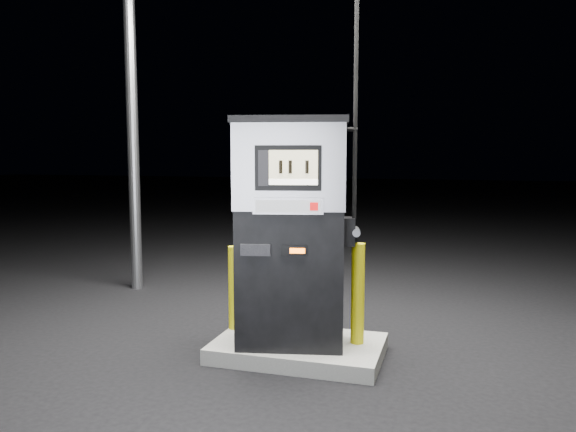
# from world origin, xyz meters

# --- Properties ---
(ground) EXTENTS (80.00, 80.00, 0.00)m
(ground) POSITION_xyz_m (0.00, 0.00, 0.00)
(ground) COLOR black
(ground) RESTS_ON ground
(pump_island) EXTENTS (1.60, 1.00, 0.15)m
(pump_island) POSITION_xyz_m (0.00, 0.00, 0.07)
(pump_island) COLOR slate
(pump_island) RESTS_ON ground
(fuel_dispenser) EXTENTS (1.22, 0.83, 4.41)m
(fuel_dispenser) POSITION_xyz_m (-0.05, -0.10, 1.24)
(fuel_dispenser) COLOR black
(fuel_dispenser) RESTS_ON pump_island
(bollard_left) EXTENTS (0.15, 0.15, 0.86)m
(bollard_left) POSITION_xyz_m (-0.74, 0.19, 0.58)
(bollard_left) COLOR #CCC20B
(bollard_left) RESTS_ON pump_island
(bollard_right) EXTENTS (0.16, 0.16, 0.96)m
(bollard_right) POSITION_xyz_m (0.55, 0.11, 0.63)
(bollard_right) COLOR #CCC20B
(bollard_right) RESTS_ON pump_island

